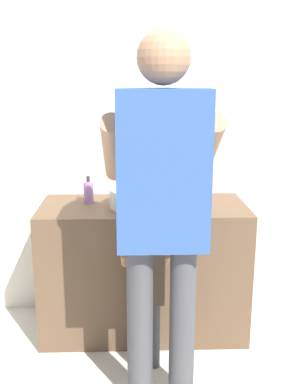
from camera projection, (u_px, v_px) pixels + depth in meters
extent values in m
plane|color=silver|center=(145.00, 354.00, 2.66)|extent=(14.00, 14.00, 0.00)
cube|color=silver|center=(142.00, 110.00, 2.93)|extent=(4.40, 0.08, 2.70)
cube|color=brown|center=(143.00, 268.00, 2.85)|extent=(1.24, 0.54, 0.81)
cylinder|color=silver|center=(143.00, 197.00, 2.72)|extent=(0.40, 0.40, 0.11)
cylinder|color=beige|center=(143.00, 196.00, 2.72)|extent=(0.33, 0.33, 0.09)
cylinder|color=#B7BABF|center=(142.00, 182.00, 2.96)|extent=(0.03, 0.03, 0.18)
cylinder|color=#B7BABF|center=(142.00, 172.00, 2.88)|extent=(0.02, 0.12, 0.02)
cylinder|color=#B7BABF|center=(131.00, 192.00, 2.97)|extent=(0.04, 0.04, 0.05)
cylinder|color=#B7BABF|center=(153.00, 192.00, 2.97)|extent=(0.04, 0.04, 0.05)
cylinder|color=#D86666|center=(193.00, 194.00, 2.81)|extent=(0.07, 0.07, 0.09)
cylinder|color=yellow|center=(192.00, 186.00, 2.82)|extent=(0.02, 0.01, 0.17)
cube|color=white|center=(192.00, 170.00, 2.79)|extent=(0.01, 0.02, 0.02)
cylinder|color=green|center=(195.00, 186.00, 2.80)|extent=(0.02, 0.03, 0.17)
cube|color=white|center=(196.00, 171.00, 2.77)|extent=(0.01, 0.02, 0.02)
cylinder|color=#B27FC6|center=(89.00, 192.00, 2.80)|extent=(0.06, 0.06, 0.13)
cylinder|color=#2D2D2D|center=(88.00, 179.00, 2.78)|extent=(0.02, 0.02, 0.03)
cylinder|color=#47474C|center=(137.00, 334.00, 2.51)|extent=(0.06, 0.06, 0.39)
cylinder|color=#47474C|center=(155.00, 334.00, 2.51)|extent=(0.06, 0.06, 0.39)
cube|color=brown|center=(146.00, 272.00, 2.42)|extent=(0.20, 0.11, 0.34)
sphere|color=#A87A5B|center=(146.00, 229.00, 2.36)|extent=(0.11, 0.11, 0.11)
cylinder|color=#A87A5B|center=(125.00, 260.00, 2.49)|extent=(0.05, 0.24, 0.19)
cylinder|color=#A87A5B|center=(165.00, 259.00, 2.50)|extent=(0.05, 0.24, 0.19)
cylinder|color=#47474C|center=(140.00, 325.00, 2.20)|extent=(0.12, 0.12, 0.81)
cylinder|color=#47474C|center=(182.00, 325.00, 2.21)|extent=(0.12, 0.12, 0.81)
cube|color=#33569E|center=(163.00, 170.00, 2.02)|extent=(0.40, 0.23, 0.70)
sphere|color=#A87A5B|center=(164.00, 57.00, 1.90)|extent=(0.23, 0.23, 0.23)
cylinder|color=#A87A5B|center=(113.00, 150.00, 2.18)|extent=(0.10, 0.49, 0.38)
cylinder|color=#A87A5B|center=(207.00, 150.00, 2.19)|extent=(0.10, 0.49, 0.38)
cylinder|color=green|center=(200.00, 179.00, 2.41)|extent=(0.01, 0.14, 0.03)
cube|color=white|center=(198.00, 174.00, 2.48)|extent=(0.01, 0.02, 0.02)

